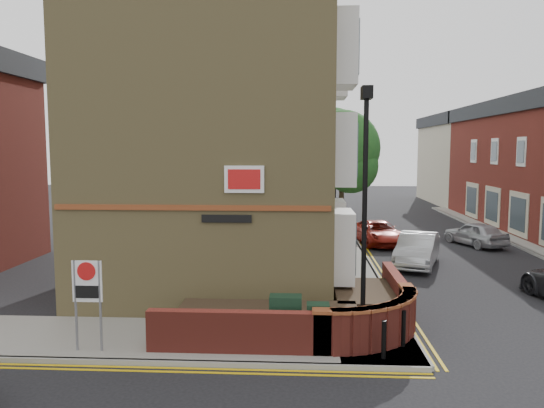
% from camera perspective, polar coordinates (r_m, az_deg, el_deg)
% --- Properties ---
extents(ground, '(120.00, 120.00, 0.00)m').
position_cam_1_polar(ground, '(12.58, 2.69, -17.25)').
color(ground, black).
rests_on(ground, ground).
extents(pavement_corner, '(13.00, 3.00, 0.12)m').
position_cam_1_polar(pavement_corner, '(14.40, -11.75, -14.05)').
color(pavement_corner, gray).
rests_on(pavement_corner, ground).
extents(pavement_main, '(2.00, 32.00, 0.12)m').
position_cam_1_polar(pavement_main, '(28.06, 7.10, -4.14)').
color(pavement_main, gray).
rests_on(pavement_main, ground).
extents(kerb_side, '(13.00, 0.15, 0.12)m').
position_cam_1_polar(kerb_side, '(13.06, -13.52, -16.24)').
color(kerb_side, gray).
rests_on(kerb_side, ground).
extents(kerb_main_near, '(0.15, 32.00, 0.12)m').
position_cam_1_polar(kerb_main_near, '(28.14, 9.14, -4.14)').
color(kerb_main_near, gray).
rests_on(kerb_main_near, ground).
extents(kerb_main_far, '(0.15, 40.00, 0.12)m').
position_cam_1_polar(kerb_main_far, '(27.32, 26.82, -5.01)').
color(kerb_main_far, gray).
rests_on(kerb_main_far, ground).
extents(yellow_lines_side, '(13.00, 0.28, 0.01)m').
position_cam_1_polar(yellow_lines_side, '(12.86, -13.84, -16.87)').
color(yellow_lines_side, gold).
rests_on(yellow_lines_side, ground).
extents(yellow_lines_main, '(0.28, 32.00, 0.01)m').
position_cam_1_polar(yellow_lines_main, '(28.18, 9.65, -4.24)').
color(yellow_lines_main, gold).
rests_on(yellow_lines_main, ground).
extents(corner_building, '(8.95, 10.40, 13.60)m').
position_cam_1_polar(corner_building, '(19.82, -5.36, 9.61)').
color(corner_building, '#96834F').
rests_on(corner_building, ground).
extents(garden_wall, '(6.80, 6.00, 1.20)m').
position_cam_1_polar(garden_wall, '(14.91, 2.79, -13.47)').
color(garden_wall, maroon).
rests_on(garden_wall, ground).
extents(lamppost, '(0.25, 0.50, 6.30)m').
position_cam_1_polar(lamppost, '(12.95, 9.92, -1.28)').
color(lamppost, black).
rests_on(lamppost, pavement_corner).
extents(utility_cabinet_large, '(0.80, 0.45, 1.20)m').
position_cam_1_polar(utility_cabinet_large, '(13.55, 1.46, -12.27)').
color(utility_cabinet_large, black).
rests_on(utility_cabinet_large, pavement_corner).
extents(utility_cabinet_small, '(0.55, 0.40, 1.10)m').
position_cam_1_polar(utility_cabinet_small, '(13.28, 4.96, -12.90)').
color(utility_cabinet_small, black).
rests_on(utility_cabinet_small, pavement_corner).
extents(bollard_near, '(0.11, 0.11, 0.90)m').
position_cam_1_polar(bollard_near, '(12.88, 11.94, -14.08)').
color(bollard_near, black).
rests_on(bollard_near, pavement_corner).
extents(bollard_far, '(0.11, 0.11, 0.90)m').
position_cam_1_polar(bollard_far, '(13.72, 13.96, -12.86)').
color(bollard_far, black).
rests_on(bollard_far, pavement_corner).
extents(zone_sign, '(0.72, 0.07, 2.20)m').
position_cam_1_polar(zone_sign, '(13.50, -19.25, -8.58)').
color(zone_sign, slate).
rests_on(zone_sign, pavement_corner).
extents(far_terrace_cream, '(5.40, 12.40, 8.00)m').
position_cam_1_polar(far_terrace_cream, '(51.62, 19.50, 4.61)').
color(far_terrace_cream, '#B5A895').
rests_on(far_terrace_cream, ground).
extents(tree_near, '(3.64, 3.65, 6.70)m').
position_cam_1_polar(tree_near, '(25.68, 7.53, 5.34)').
color(tree_near, '#382B1E').
rests_on(tree_near, pavement_main).
extents(tree_mid, '(4.03, 4.03, 7.42)m').
position_cam_1_polar(tree_mid, '(33.66, 6.52, 6.33)').
color(tree_mid, '#382B1E').
rests_on(tree_mid, pavement_main).
extents(tree_far, '(3.81, 3.81, 7.00)m').
position_cam_1_polar(tree_far, '(41.65, 5.89, 5.87)').
color(tree_far, '#382B1E').
rests_on(tree_far, pavement_main).
extents(traffic_light_assembly, '(0.20, 0.16, 4.20)m').
position_cam_1_polar(traffic_light_assembly, '(36.70, 6.84, 2.52)').
color(traffic_light_assembly, black).
rests_on(traffic_light_assembly, pavement_main).
extents(silver_car_near, '(2.78, 4.48, 1.39)m').
position_cam_1_polar(silver_car_near, '(23.38, 15.35, -4.75)').
color(silver_car_near, '#B2B6BA').
rests_on(silver_car_near, ground).
extents(red_car_main, '(2.73, 4.63, 1.21)m').
position_cam_1_polar(red_car_main, '(28.19, 11.37, -3.04)').
color(red_car_main, maroon).
rests_on(red_car_main, ground).
extents(silver_car_far, '(2.73, 3.96, 1.25)m').
position_cam_1_polar(silver_car_far, '(29.11, 21.05, -3.00)').
color(silver_car_far, '#ABADB3').
rests_on(silver_car_far, ground).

